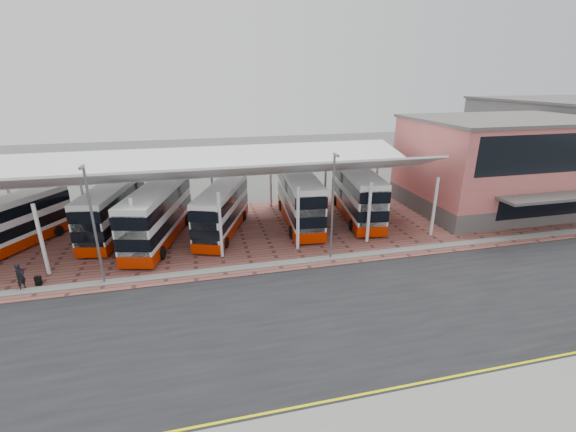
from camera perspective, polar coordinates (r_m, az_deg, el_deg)
The scene contains 18 objects.
ground at distance 23.93m, azimuth 6.81°, elevation -13.25°, with size 140.00×140.00×0.00m, color #4A4D48.
road at distance 23.16m, azimuth 7.68°, elevation -14.53°, with size 120.00×14.00×0.02m, color black.
forecourt at distance 35.49m, azimuth 2.69°, elevation -1.58°, with size 72.00×16.00×0.06m, color brown.
north_kerb at distance 29.00m, azimuth 2.61°, elevation -6.65°, with size 120.00×0.80×0.14m, color slate.
yellow_line_near at distance 18.97m, azimuth 14.74°, elevation -24.25°, with size 120.00×0.12×0.01m, color #E7E500.
yellow_line_far at distance 19.16m, azimuth 14.29°, elevation -23.67°, with size 120.00×0.12×0.01m, color #E7E500.
canopy at distance 33.43m, azimuth -11.01°, elevation 7.07°, with size 37.00×11.63×7.07m.
terminal at distance 45.31m, azimuth 29.08°, elevation 6.80°, with size 18.40×14.40×9.25m.
lamp_west at distance 27.24m, azimuth -26.89°, elevation -0.90°, with size 0.16×0.90×8.07m.
lamp_east at distance 28.01m, azimuth 6.64°, elevation 1.75°, with size 0.16×0.90×8.07m.
bus_0 at distance 37.17m, azimuth -36.03°, elevation -1.11°, with size 7.03×9.82×4.13m.
bus_1 at distance 36.33m, azimuth -24.48°, elevation 0.73°, with size 4.28×10.70×4.30m.
bus_2 at distance 33.43m, azimuth -18.68°, elevation 0.19°, with size 5.24×11.43×4.59m.
bus_3 at distance 33.90m, azimuth -9.72°, elevation 0.82°, with size 5.60×10.13×4.10m.
bus_4 at distance 35.80m, azimuth 1.65°, elevation 2.62°, with size 3.61×11.51×4.67m.
bus_5 at distance 37.74m, azimuth 10.15°, elevation 3.24°, with size 4.28×11.64×4.69m.
pedestrian at distance 30.33m, azimuth -34.86°, elevation -7.39°, with size 0.66×0.43×1.80m, color black.
suitcase at distance 30.56m, azimuth -33.04°, elevation -8.05°, with size 0.36×0.26×0.62m, color black.
Camera 1 is at (-7.34, -18.66, 13.07)m, focal length 24.00 mm.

